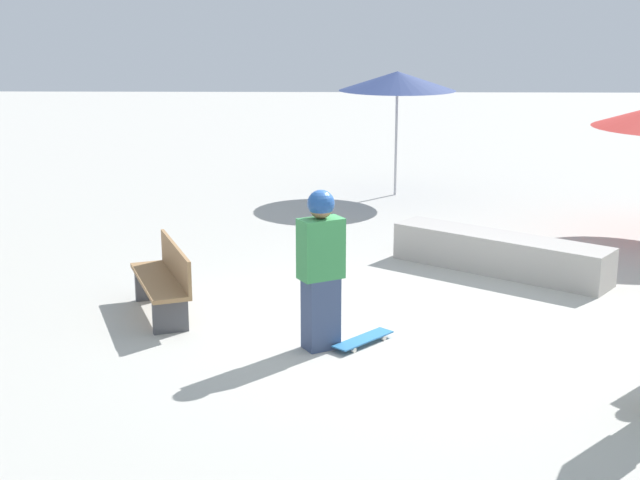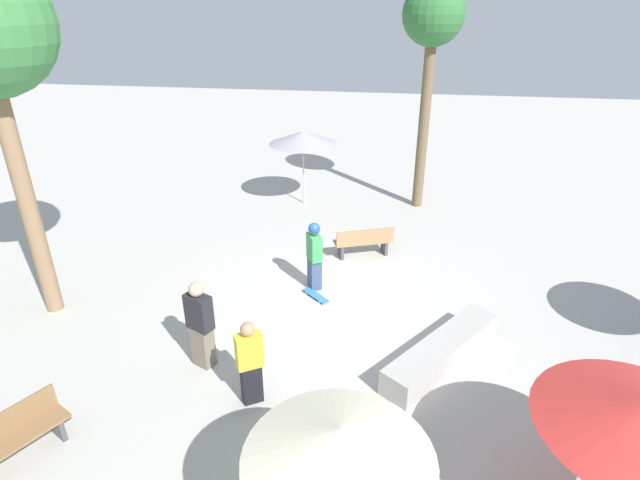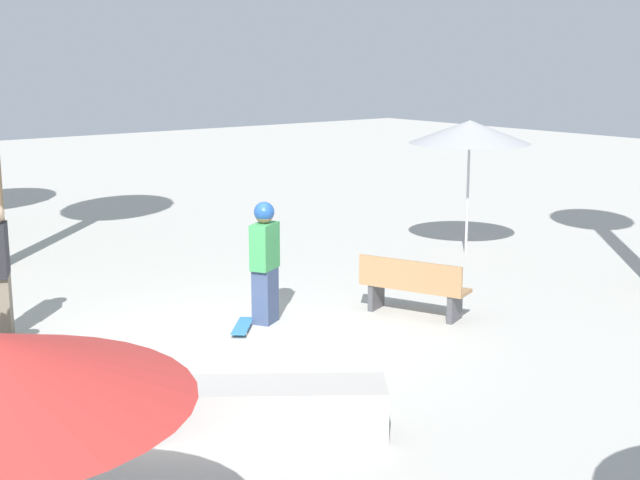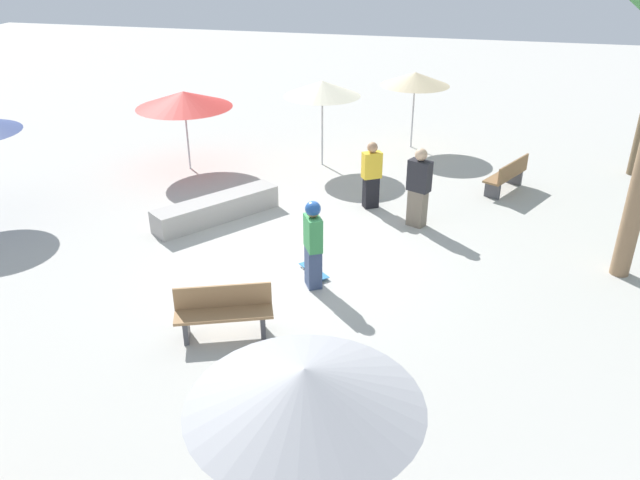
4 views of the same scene
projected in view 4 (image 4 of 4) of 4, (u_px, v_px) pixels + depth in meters
The scene contains 12 objects.
ground_plane at pixel (299, 262), 12.64m from camera, with size 60.00×60.00×0.00m, color #B2AFA8.
skater_main at pixel (313, 242), 11.40m from camera, with size 0.52×0.45×1.73m.
skateboard at pixel (314, 271), 12.21m from camera, with size 0.69×0.73×0.07m.
concrete_ledge at pixel (217, 209), 14.41m from camera, with size 2.84×2.33×0.52m.
bench_near at pixel (224, 312), 10.22m from camera, with size 0.99×1.65×0.85m.
bench_far at pixel (507, 176), 15.88m from camera, with size 1.62×1.13×0.85m.
shade_umbrella_cream at pixel (322, 88), 16.92m from camera, with size 2.11×2.11×2.38m.
shade_umbrella_tan at pixel (415, 79), 18.40m from camera, with size 2.06×2.06×2.29m.
shade_umbrella_grey at pixel (305, 388), 5.69m from camera, with size 2.26×2.26×2.52m.
shade_umbrella_red at pixel (184, 99), 16.72m from camera, with size 2.60×2.60×2.17m.
bystander_watching at pixel (371, 175), 14.80m from camera, with size 0.44×0.51×1.63m.
bystander_far at pixel (419, 188), 13.82m from camera, with size 0.46×0.57×1.82m.
Camera 4 is at (10.69, 3.04, 6.06)m, focal length 35.00 mm.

